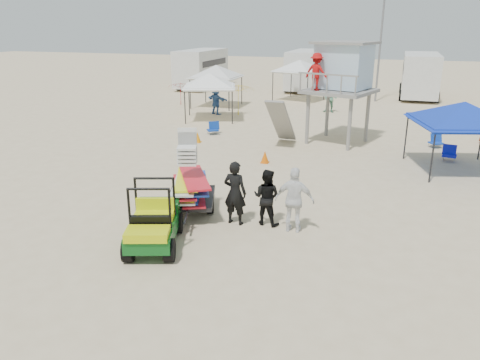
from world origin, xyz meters
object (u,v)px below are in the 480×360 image
(man_left, at_px, (235,193))
(utility_cart, at_px, (152,218))
(surf_trailer, at_px, (190,184))
(lifeguard_tower, at_px, (339,70))
(canopy_blue, at_px, (465,105))

(man_left, bearing_deg, utility_cart, 58.29)
(utility_cart, xyz_separation_m, man_left, (1.52, 2.03, 0.13))
(utility_cart, relative_size, surf_trailer, 0.93)
(lifeguard_tower, height_order, canopy_blue, lifeguard_tower)
(surf_trailer, bearing_deg, man_left, -11.20)
(man_left, bearing_deg, lifeguard_tower, -92.57)
(utility_cart, xyz_separation_m, canopy_blue, (8.03, 9.57, 1.73))
(surf_trailer, xyz_separation_m, lifeguard_tower, (2.95, 10.37, 2.46))
(lifeguard_tower, bearing_deg, canopy_blue, -31.72)
(utility_cart, distance_m, man_left, 2.54)
(surf_trailer, relative_size, lifeguard_tower, 0.58)
(surf_trailer, height_order, canopy_blue, canopy_blue)
(man_left, height_order, canopy_blue, canopy_blue)
(lifeguard_tower, bearing_deg, utility_cart, -103.08)
(surf_trailer, relative_size, canopy_blue, 0.66)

